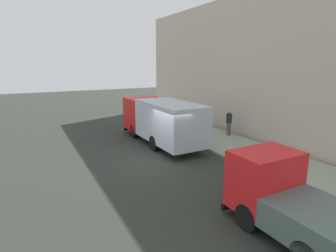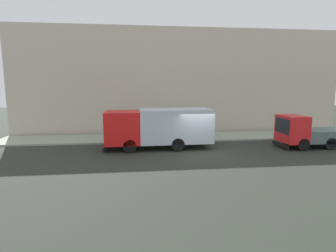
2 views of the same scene
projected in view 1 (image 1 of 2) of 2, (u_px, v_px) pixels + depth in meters
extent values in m
plane|color=#2B3028|center=(161.00, 158.00, 14.61)|extent=(80.00, 80.00, 0.00)
cube|color=#94A08B|center=(231.00, 145.00, 16.81)|extent=(3.70, 30.00, 0.13)
cube|color=beige|center=(264.00, 67.00, 16.84)|extent=(0.50, 30.00, 9.45)
cube|color=red|center=(145.00, 113.00, 19.20)|extent=(2.43, 2.37, 2.17)
cube|color=black|center=(138.00, 107.00, 20.12)|extent=(2.01, 0.10, 1.21)
cube|color=silver|center=(170.00, 122.00, 16.08)|extent=(2.48, 4.99, 2.29)
cube|color=black|center=(138.00, 127.00, 20.53)|extent=(2.29, 0.16, 0.24)
cylinder|color=black|center=(134.00, 131.00, 18.55)|extent=(0.32, 0.89, 0.89)
cylinder|color=black|center=(161.00, 128.00, 19.54)|extent=(0.32, 0.89, 0.89)
cylinder|color=black|center=(155.00, 143.00, 15.85)|extent=(0.32, 0.89, 0.89)
cylinder|color=black|center=(185.00, 138.00, 16.84)|extent=(0.32, 0.89, 0.89)
cube|color=red|center=(264.00, 179.00, 8.73)|extent=(2.14, 1.47, 1.86)
cube|color=black|center=(249.00, 166.00, 9.29)|extent=(1.79, 0.07, 1.04)
cube|color=#50655E|center=(333.00, 231.00, 6.89)|extent=(2.15, 3.11, 0.84)
cube|color=black|center=(245.00, 200.00, 9.66)|extent=(2.04, 0.13, 0.24)
cylinder|color=black|center=(248.00, 217.00, 8.27)|extent=(0.31, 0.84, 0.84)
cylinder|color=black|center=(288.00, 203.00, 9.12)|extent=(0.31, 0.84, 0.84)
cylinder|color=#505642|center=(229.00, 129.00, 18.67)|extent=(0.33, 0.33, 0.89)
cylinder|color=#1C2930|center=(229.00, 118.00, 18.50)|extent=(0.43, 0.43, 0.63)
sphere|color=#9D6F47|center=(229.00, 112.00, 18.40)|extent=(0.21, 0.21, 0.21)
cylinder|color=#4F3851|center=(205.00, 122.00, 20.95)|extent=(0.34, 0.34, 0.88)
cylinder|color=#4E814D|center=(205.00, 113.00, 20.78)|extent=(0.45, 0.45, 0.57)
sphere|color=#8F6554|center=(205.00, 107.00, 20.69)|extent=(0.24, 0.24, 0.24)
cone|color=orange|center=(162.00, 122.00, 21.55)|extent=(0.42, 0.42, 0.61)
cylinder|color=#4C5156|center=(201.00, 125.00, 16.88)|extent=(0.08, 0.08, 2.23)
cube|color=blue|center=(202.00, 111.00, 16.71)|extent=(0.44, 0.03, 0.36)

